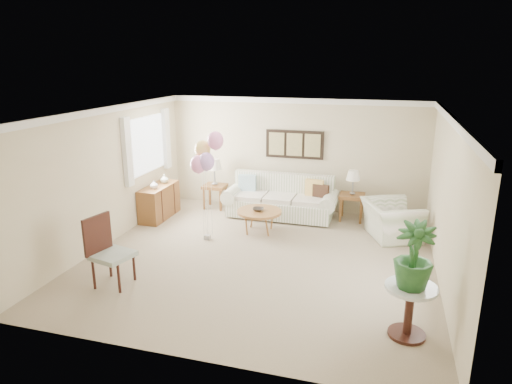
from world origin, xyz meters
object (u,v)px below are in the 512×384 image
at_px(coffee_table, 259,212).
at_px(armchair, 391,220).
at_px(balloon_cluster, 206,155).
at_px(accent_chair, 108,249).
at_px(sofa, 281,200).

bearing_deg(coffee_table, armchair, 9.85).
bearing_deg(coffee_table, balloon_cluster, -143.42).
height_order(coffee_table, armchair, armchair).
xyz_separation_m(coffee_table, accent_chair, (-1.66, -2.84, 0.16)).
bearing_deg(balloon_cluster, sofa, 58.18).
bearing_deg(accent_chair, armchair, 37.69).
bearing_deg(armchair, accent_chair, 105.27).
relative_size(coffee_table, balloon_cluster, 0.43).
distance_m(coffee_table, armchair, 2.64).
bearing_deg(sofa, accent_chair, -115.41).
relative_size(accent_chair, balloon_cluster, 0.52).
distance_m(accent_chair, balloon_cluster, 2.58).
xyz_separation_m(sofa, coffee_table, (-0.21, -1.10, 0.06)).
height_order(coffee_table, accent_chair, accent_chair).
bearing_deg(sofa, balloon_cluster, -121.82).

